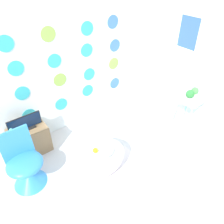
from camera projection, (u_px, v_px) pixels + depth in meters
name	position (u px, v px, depth m)	size (l,w,h in m)	color
ground_plane	(135.00, 201.00, 2.87)	(12.00, 12.00, 0.00)	silver
wall_back_dotted	(54.00, 61.00, 3.33)	(5.15, 0.05, 2.60)	white
wall_right	(192.00, 48.00, 3.74)	(0.06, 2.92, 2.60)	silver
rug	(108.00, 177.00, 3.18)	(1.19, 0.67, 0.01)	silver
bathtub	(98.00, 159.00, 3.11)	(0.86, 0.55, 0.52)	white
rubber_duck	(95.00, 150.00, 2.84)	(0.07, 0.08, 0.08)	yellow
chair	(27.00, 169.00, 2.96)	(0.48, 0.48, 0.83)	#338CE0
tv_cabinet	(30.00, 140.00, 3.46)	(0.55, 0.39, 0.47)	#8E704C
tv	(25.00, 124.00, 3.26)	(0.50, 0.12, 0.24)	black
vase	(13.00, 135.00, 3.07)	(0.07, 0.07, 0.20)	#51B2AD
side_table	(189.00, 105.00, 3.87)	(0.41, 0.38, 0.56)	#99E0D8
potted_plant_left	(190.00, 96.00, 3.68)	(0.14, 0.14, 0.22)	white
potted_plant_right	(195.00, 92.00, 3.79)	(0.13, 0.13, 0.20)	beige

